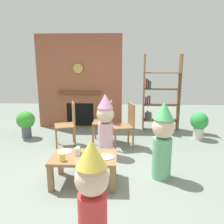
{
  "coord_description": "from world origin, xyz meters",
  "views": [
    {
      "loc": [
        0.31,
        -3.17,
        1.67
      ],
      "look_at": [
        0.15,
        0.4,
        0.89
      ],
      "focal_mm": 35.49,
      "sensor_mm": 36.0,
      "label": 1
    }
  ],
  "objects_px": {
    "paper_cup_near_left": "(78,150)",
    "dining_chair_left": "(69,122)",
    "dining_chair_middle": "(107,119)",
    "paper_cup_near_right": "(62,157)",
    "paper_cup_center": "(77,152)",
    "coffee_table": "(84,161)",
    "paper_plate_rear": "(65,152)",
    "potted_plant_tall": "(199,123)",
    "child_with_cone_hat": "(92,195)",
    "birthday_cake_slice": "(80,159)",
    "paper_plate_front": "(107,157)",
    "child_in_pink": "(163,139)",
    "bookshelf": "(158,96)",
    "potted_plant_short": "(26,122)",
    "dining_chair_right": "(127,123)",
    "child_by_the_chairs": "(105,123)"
  },
  "relations": [
    {
      "from": "coffee_table",
      "to": "child_with_cone_hat",
      "type": "distance_m",
      "value": 1.24
    },
    {
      "from": "potted_plant_tall",
      "to": "coffee_table",
      "type": "bearing_deg",
      "value": -138.73
    },
    {
      "from": "paper_cup_center",
      "to": "potted_plant_short",
      "type": "height_order",
      "value": "potted_plant_short"
    },
    {
      "from": "paper_plate_front",
      "to": "paper_plate_rear",
      "type": "distance_m",
      "value": 0.64
    },
    {
      "from": "bookshelf",
      "to": "dining_chair_middle",
      "type": "bearing_deg",
      "value": -141.22
    },
    {
      "from": "potted_plant_tall",
      "to": "paper_plate_rear",
      "type": "bearing_deg",
      "value": -144.14
    },
    {
      "from": "coffee_table",
      "to": "paper_plate_rear",
      "type": "xyz_separation_m",
      "value": [
        -0.3,
        0.13,
        0.08
      ]
    },
    {
      "from": "paper_cup_near_right",
      "to": "paper_plate_rear",
      "type": "height_order",
      "value": "paper_cup_near_right"
    },
    {
      "from": "paper_cup_near_left",
      "to": "child_in_pink",
      "type": "height_order",
      "value": "child_in_pink"
    },
    {
      "from": "paper_plate_front",
      "to": "dining_chair_right",
      "type": "distance_m",
      "value": 1.5
    },
    {
      "from": "child_with_cone_hat",
      "to": "child_in_pink",
      "type": "distance_m",
      "value": 1.61
    },
    {
      "from": "paper_cup_near_right",
      "to": "paper_plate_rear",
      "type": "relative_size",
      "value": 0.48
    },
    {
      "from": "child_with_cone_hat",
      "to": "paper_plate_front",
      "type": "bearing_deg",
      "value": -15.24
    },
    {
      "from": "paper_cup_center",
      "to": "child_by_the_chairs",
      "type": "xyz_separation_m",
      "value": [
        0.33,
        0.98,
        0.15
      ]
    },
    {
      "from": "bookshelf",
      "to": "potted_plant_short",
      "type": "bearing_deg",
      "value": -165.52
    },
    {
      "from": "paper_plate_front",
      "to": "dining_chair_left",
      "type": "distance_m",
      "value": 1.71
    },
    {
      "from": "paper_plate_rear",
      "to": "child_in_pink",
      "type": "xyz_separation_m",
      "value": [
        1.42,
        0.06,
        0.2
      ]
    },
    {
      "from": "potted_plant_short",
      "to": "dining_chair_left",
      "type": "bearing_deg",
      "value": -21.94
    },
    {
      "from": "child_with_cone_hat",
      "to": "dining_chair_right",
      "type": "relative_size",
      "value": 1.19
    },
    {
      "from": "dining_chair_left",
      "to": "birthday_cake_slice",
      "type": "bearing_deg",
      "value": 90.56
    },
    {
      "from": "dining_chair_right",
      "to": "potted_plant_tall",
      "type": "distance_m",
      "value": 1.73
    },
    {
      "from": "child_in_pink",
      "to": "paper_cup_near_right",
      "type": "bearing_deg",
      "value": 4.77
    },
    {
      "from": "child_in_pink",
      "to": "potted_plant_tall",
      "type": "bearing_deg",
      "value": -132.31
    },
    {
      "from": "dining_chair_right",
      "to": "potted_plant_tall",
      "type": "xyz_separation_m",
      "value": [
        1.63,
        0.55,
        -0.14
      ]
    },
    {
      "from": "child_in_pink",
      "to": "potted_plant_tall",
      "type": "distance_m",
      "value": 2.13
    },
    {
      "from": "paper_plate_rear",
      "to": "child_by_the_chairs",
      "type": "bearing_deg",
      "value": 58.41
    },
    {
      "from": "dining_chair_middle",
      "to": "potted_plant_tall",
      "type": "height_order",
      "value": "dining_chair_middle"
    },
    {
      "from": "dining_chair_left",
      "to": "dining_chair_middle",
      "type": "bearing_deg",
      "value": -178.72
    },
    {
      "from": "bookshelf",
      "to": "paper_cup_center",
      "type": "relative_size",
      "value": 17.44
    },
    {
      "from": "paper_cup_near_left",
      "to": "dining_chair_middle",
      "type": "distance_m",
      "value": 1.62
    },
    {
      "from": "paper_cup_near_left",
      "to": "dining_chair_left",
      "type": "xyz_separation_m",
      "value": [
        -0.45,
        1.34,
        0.06
      ]
    },
    {
      "from": "child_in_pink",
      "to": "dining_chair_left",
      "type": "relative_size",
      "value": 1.28
    },
    {
      "from": "paper_cup_near_left",
      "to": "child_in_pink",
      "type": "distance_m",
      "value": 1.23
    },
    {
      "from": "paper_plate_front",
      "to": "paper_cup_center",
      "type": "bearing_deg",
      "value": 173.83
    },
    {
      "from": "paper_cup_near_left",
      "to": "child_by_the_chairs",
      "type": "bearing_deg",
      "value": 69.79
    },
    {
      "from": "dining_chair_right",
      "to": "bookshelf",
      "type": "bearing_deg",
      "value": -136.3
    },
    {
      "from": "coffee_table",
      "to": "dining_chair_left",
      "type": "xyz_separation_m",
      "value": [
        -0.54,
        1.45,
        0.18
      ]
    },
    {
      "from": "child_in_pink",
      "to": "potted_plant_short",
      "type": "bearing_deg",
      "value": -41.35
    },
    {
      "from": "paper_cup_near_right",
      "to": "paper_plate_rear",
      "type": "bearing_deg",
      "value": 98.43
    },
    {
      "from": "paper_cup_center",
      "to": "dining_chair_left",
      "type": "bearing_deg",
      "value": 107.29
    },
    {
      "from": "paper_plate_front",
      "to": "birthday_cake_slice",
      "type": "relative_size",
      "value": 2.11
    },
    {
      "from": "potted_plant_short",
      "to": "child_by_the_chairs",
      "type": "bearing_deg",
      "value": -25.51
    },
    {
      "from": "paper_cup_center",
      "to": "child_with_cone_hat",
      "type": "relative_size",
      "value": 0.1
    },
    {
      "from": "bookshelf",
      "to": "dining_chair_middle",
      "type": "height_order",
      "value": "bookshelf"
    },
    {
      "from": "paper_cup_near_right",
      "to": "paper_cup_center",
      "type": "bearing_deg",
      "value": 48.28
    },
    {
      "from": "paper_plate_front",
      "to": "paper_plate_rear",
      "type": "bearing_deg",
      "value": 165.79
    },
    {
      "from": "paper_cup_near_left",
      "to": "birthday_cake_slice",
      "type": "bearing_deg",
      "value": -75.56
    },
    {
      "from": "paper_cup_center",
      "to": "child_with_cone_hat",
      "type": "height_order",
      "value": "child_with_cone_hat"
    },
    {
      "from": "bookshelf",
      "to": "dining_chair_middle",
      "type": "distance_m",
      "value": 1.63
    },
    {
      "from": "bookshelf",
      "to": "paper_cup_near_right",
      "type": "height_order",
      "value": "bookshelf"
    }
  ]
}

